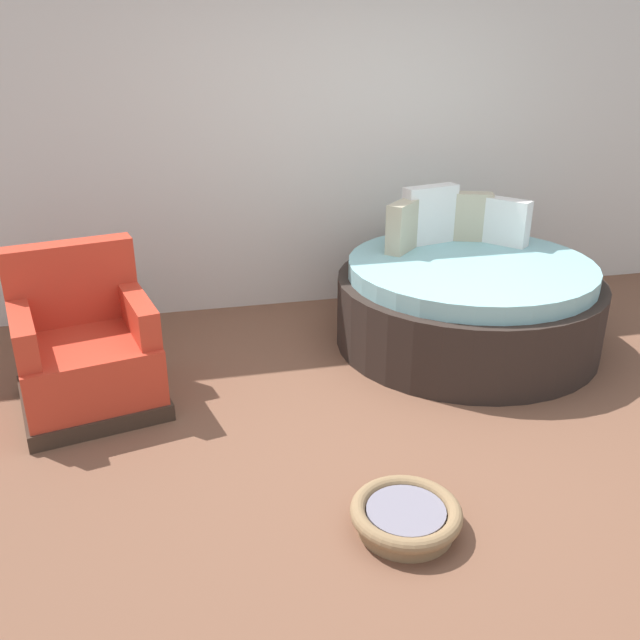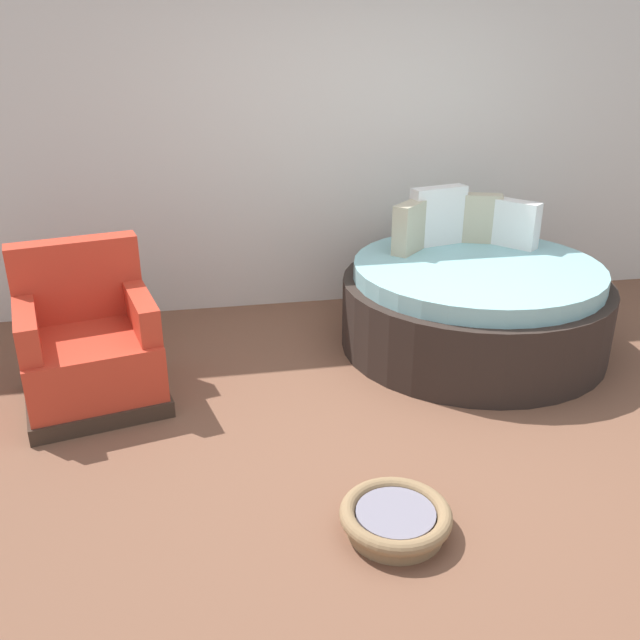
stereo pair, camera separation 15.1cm
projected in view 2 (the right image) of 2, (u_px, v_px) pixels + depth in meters
name	position (u px, v px, depth m)	size (l,w,h in m)	color
ground_plane	(410.00, 438.00, 3.78)	(8.00, 8.00, 0.02)	brown
back_wall	(333.00, 123.00, 5.21)	(8.00, 0.12, 2.90)	silver
round_daybed	(473.00, 303.00, 4.78)	(1.86, 1.86, 1.05)	#2D231E
red_armchair	(89.00, 348.00, 4.07)	(0.96, 0.96, 0.94)	#38281E
pet_basket	(395.00, 518.00, 3.03)	(0.51, 0.51, 0.13)	#8E704C
side_table	(104.00, 288.00, 4.76)	(0.44, 0.44, 0.52)	#2D231E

